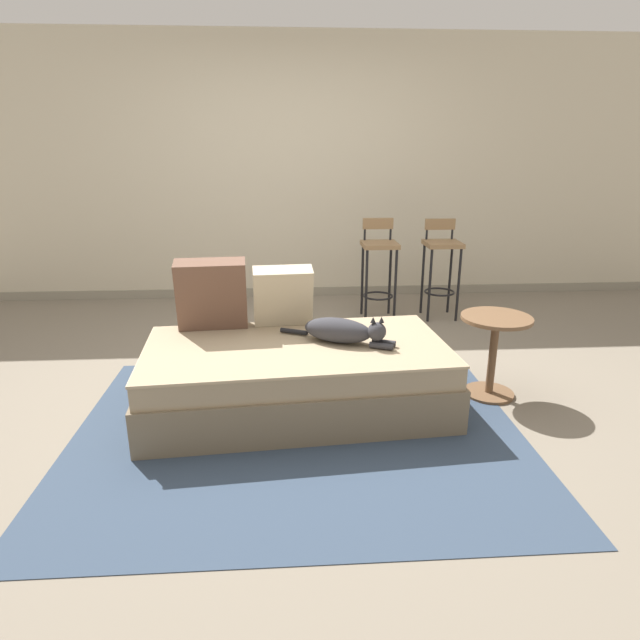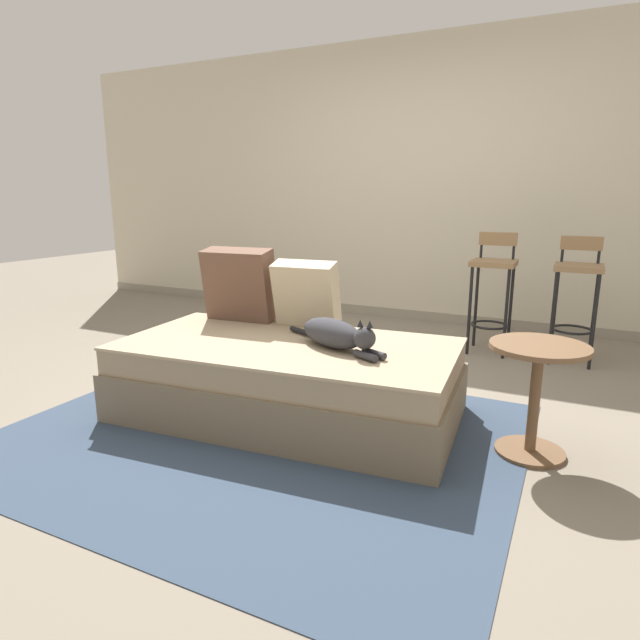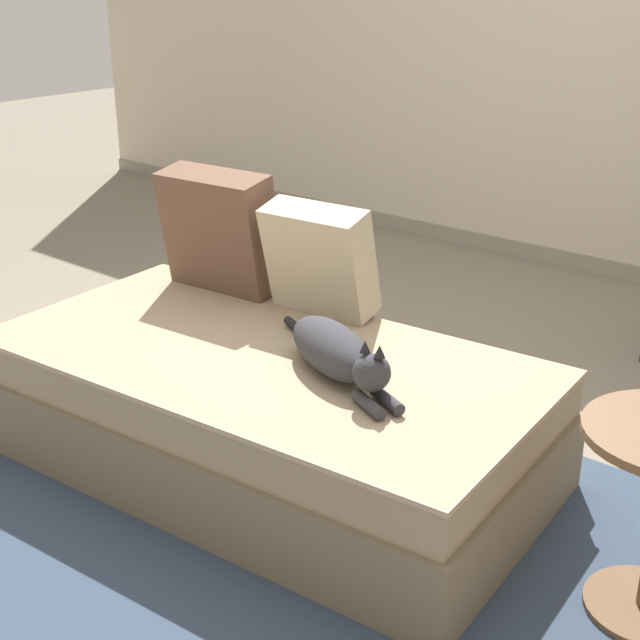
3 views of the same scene
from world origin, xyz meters
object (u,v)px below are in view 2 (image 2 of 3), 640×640
couch (288,378)px  cat (336,334)px  side_table (536,384)px  throw_pillow_corner (240,284)px  bar_stool_near_window (493,280)px  throw_pillow_middle (306,294)px  bar_stool_by_doorway (577,286)px

couch → cat: (0.28, 0.02, 0.28)m
side_table → throw_pillow_corner: bearing=172.5°
cat → side_table: bearing=4.6°
bar_stool_near_window → throw_pillow_middle: bearing=-121.9°
couch → bar_stool_by_doorway: (1.38, 1.77, 0.35)m
throw_pillow_corner → bar_stool_near_window: 1.96m
cat → bar_stool_near_window: size_ratio=0.75×
cat → bar_stool_by_doorway: bearing=57.9°
throw_pillow_corner → bar_stool_near_window: (1.33, 1.44, -0.09)m
throw_pillow_corner → bar_stool_near_window: bearing=47.3°
couch → cat: size_ratio=2.75×
cat → side_table: cat is taller
cat → bar_stool_by_doorway: bar_stool_by_doorway is taller
bar_stool_by_doorway → couch: bearing=-127.9°
throw_pillow_corner → bar_stool_near_window: bar_stool_near_window is taller
throw_pillow_middle → bar_stool_near_window: bearing=58.1°
couch → bar_stool_by_doorway: 2.27m
couch → side_table: bearing=4.5°
couch → side_table: side_table is taller
bar_stool_near_window → side_table: bar_stool_near_window is taller
cat → bar_stool_by_doorway: size_ratio=0.76×
bar_stool_near_window → bar_stool_by_doorway: bar_stool_near_window is taller
couch → bar_stool_near_window: bar_stool_near_window is taller
throw_pillow_corner → cat: 0.88m
cat → side_table: (0.98, 0.08, -0.14)m
throw_pillow_corner → throw_pillow_middle: (0.45, 0.04, -0.03)m
throw_pillow_middle → bar_stool_by_doorway: bar_stool_by_doorway is taller
bar_stool_near_window → side_table: bearing=-74.7°
throw_pillow_corner → side_table: throw_pillow_corner is taller
couch → throw_pillow_corner: throw_pillow_corner is taller
throw_pillow_middle → bar_stool_near_window: (0.87, 1.40, -0.06)m
throw_pillow_middle → side_table: (1.33, -0.27, -0.27)m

